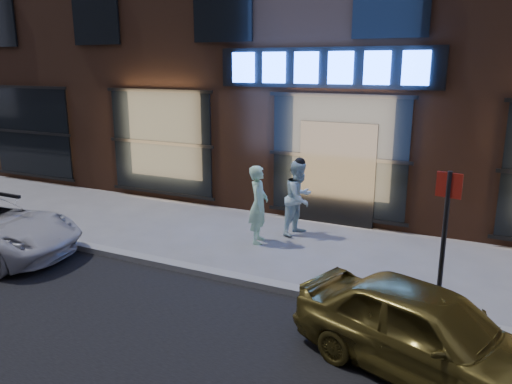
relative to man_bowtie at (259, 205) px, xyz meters
The scene contains 7 objects.
ground 2.40m from the man_bowtie, 61.38° to the right, with size 90.00×90.00×0.00m, color slate.
curb 2.38m from the man_bowtie, 61.38° to the right, with size 60.00×0.25×0.12m, color gray.
storefront_building 7.48m from the man_bowtie, 79.83° to the left, with size 30.20×8.28×10.30m.
man_bowtie is the anchor object (origin of this frame).
man_cap 1.04m from the man_bowtie, 56.96° to the left, with size 0.81×0.63×1.66m, color silver.
gold_sedan 5.10m from the man_bowtie, 40.99° to the right, with size 1.34×3.33×1.13m, color olive.
sign_post 4.26m from the man_bowtie, 25.43° to the right, with size 0.35×0.11×2.24m.
Camera 1 is at (3.28, -7.06, 3.66)m, focal length 35.00 mm.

